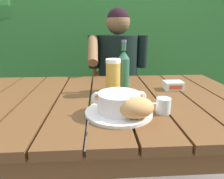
# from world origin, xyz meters

# --- Properties ---
(dining_table) EXTENTS (1.43, 0.89, 0.77)m
(dining_table) POSITION_xyz_m (0.00, 0.00, 0.68)
(dining_table) COLOR brown
(dining_table) RESTS_ON ground_plane
(hedge_backdrop) EXTENTS (3.85, 0.97, 2.12)m
(hedge_backdrop) POSITION_xyz_m (-0.25, 1.87, 0.96)
(hedge_backdrop) COLOR #2F6D2F
(hedge_backdrop) RESTS_ON ground_plane
(chair_near_diner) EXTENTS (0.44, 0.46, 1.03)m
(chair_near_diner) POSITION_xyz_m (0.12, 0.89, 0.50)
(chair_near_diner) COLOR brown
(chair_near_diner) RESTS_ON ground_plane
(person_eating) EXTENTS (0.48, 0.47, 1.25)m
(person_eating) POSITION_xyz_m (0.12, 0.69, 0.73)
(person_eating) COLOR black
(person_eating) RESTS_ON ground_plane
(serving_plate) EXTENTS (0.27, 0.27, 0.01)m
(serving_plate) POSITION_xyz_m (0.04, -0.20, 0.78)
(serving_plate) COLOR white
(serving_plate) RESTS_ON dining_table
(soup_bowl) EXTENTS (0.22, 0.17, 0.08)m
(soup_bowl) POSITION_xyz_m (0.04, -0.20, 0.82)
(soup_bowl) COLOR white
(soup_bowl) RESTS_ON serving_plate
(bread_roll) EXTENTS (0.14, 0.12, 0.08)m
(bread_roll) POSITION_xyz_m (0.10, -0.27, 0.82)
(bread_roll) COLOR tan
(bread_roll) RESTS_ON serving_plate
(beer_glass) EXTENTS (0.07, 0.07, 0.18)m
(beer_glass) POSITION_xyz_m (0.04, 0.04, 0.86)
(beer_glass) COLOR gold
(beer_glass) RESTS_ON dining_table
(beer_bottle) EXTENTS (0.06, 0.06, 0.27)m
(beer_bottle) POSITION_xyz_m (0.10, 0.11, 0.88)
(beer_bottle) COLOR #28593D
(beer_bottle) RESTS_ON dining_table
(water_glass_small) EXTENTS (0.06, 0.06, 0.06)m
(water_glass_small) POSITION_xyz_m (0.22, -0.21, 0.80)
(water_glass_small) COLOR silver
(water_glass_small) RESTS_ON dining_table
(butter_tub) EXTENTS (0.10, 0.08, 0.04)m
(butter_tub) POSITION_xyz_m (0.37, 0.11, 0.79)
(butter_tub) COLOR white
(butter_tub) RESTS_ON dining_table
(table_knife) EXTENTS (0.14, 0.03, 0.01)m
(table_knife) POSITION_xyz_m (0.18, -0.11, 0.77)
(table_knife) COLOR silver
(table_knife) RESTS_ON dining_table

